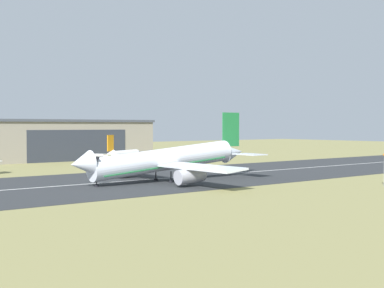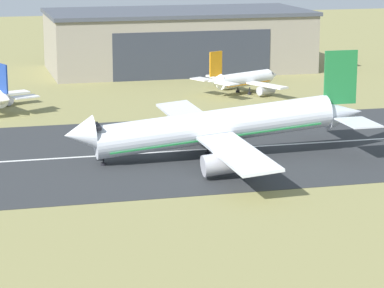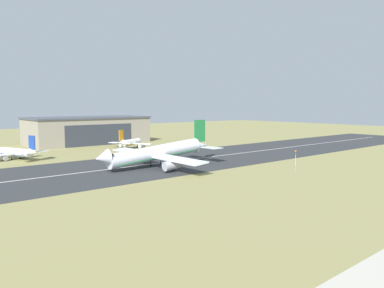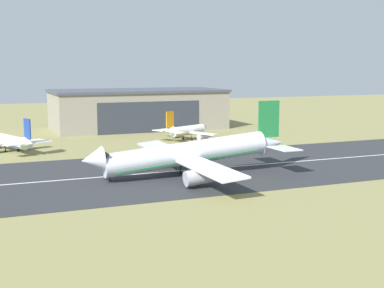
# 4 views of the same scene
# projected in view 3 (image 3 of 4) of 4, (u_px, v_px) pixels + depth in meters

# --- Properties ---
(ground_plane) EXTENTS (603.08, 603.08, 0.00)m
(ground_plane) POSITION_uv_depth(u_px,v_px,m) (310.00, 187.00, 97.52)
(ground_plane) COLOR olive
(runway_strip) EXTENTS (363.08, 48.93, 0.06)m
(runway_strip) POSITION_uv_depth(u_px,v_px,m) (175.00, 161.00, 141.33)
(runway_strip) COLOR #2B2D30
(runway_strip) RESTS_ON ground_plane
(runway_centreline) EXTENTS (326.77, 0.70, 0.01)m
(runway_centreline) POSITION_uv_depth(u_px,v_px,m) (175.00, 161.00, 141.33)
(runway_centreline) COLOR silver
(runway_centreline) RESTS_ON runway_strip
(hangar_building) EXTENTS (63.63, 30.95, 14.66)m
(hangar_building) POSITION_uv_depth(u_px,v_px,m) (88.00, 130.00, 207.01)
(hangar_building) COLOR gray
(hangar_building) RESTS_ON ground_plane
(airplane_landing) EXTENTS (46.56, 49.41, 15.65)m
(airplane_landing) POSITION_uv_depth(u_px,v_px,m) (157.00, 153.00, 128.55)
(airplane_landing) COLOR silver
(airplane_landing) RESTS_ON ground_plane
(airplane_parked_west) EXTENTS (20.93, 21.31, 9.57)m
(airplane_parked_west) POSITION_uv_depth(u_px,v_px,m) (131.00, 143.00, 182.53)
(airplane_parked_west) COLOR white
(airplane_parked_west) RESTS_ON ground_plane
(airplane_parked_centre) EXTENTS (19.58, 24.40, 9.79)m
(airplane_parked_centre) POSITION_uv_depth(u_px,v_px,m) (16.00, 152.00, 145.46)
(airplane_parked_centre) COLOR white
(airplane_parked_centre) RESTS_ON ground_plane
(windsock_pole) EXTENTS (2.60, 1.72, 6.81)m
(windsock_pole) POSITION_uv_depth(u_px,v_px,m) (295.00, 153.00, 118.89)
(windsock_pole) COLOR #B7B7BC
(windsock_pole) RESTS_ON ground_plane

